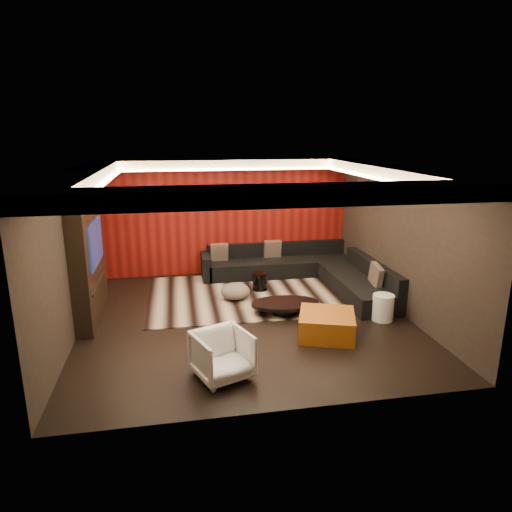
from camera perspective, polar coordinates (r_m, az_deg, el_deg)
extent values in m
cube|color=black|center=(8.71, -1.23, -7.87)|extent=(6.00, 6.00, 0.02)
cube|color=silver|center=(8.03, -1.35, 10.97)|extent=(6.00, 6.00, 0.02)
cube|color=black|center=(11.17, -3.78, 4.86)|extent=(6.00, 0.02, 2.80)
cube|color=black|center=(8.34, -22.16, 0.16)|extent=(0.02, 6.00, 2.80)
cube|color=black|center=(9.21, 17.53, 1.94)|extent=(0.02, 6.00, 2.80)
cube|color=#6B0C0A|center=(11.13, -3.75, 4.83)|extent=(5.98, 0.05, 2.78)
cube|color=silver|center=(10.70, -3.70, 11.38)|extent=(6.00, 0.60, 0.22)
cube|color=silver|center=(5.41, 3.27, 7.58)|extent=(6.00, 0.60, 0.22)
cube|color=silver|center=(8.06, -20.90, 9.15)|extent=(0.60, 4.80, 0.22)
cube|color=silver|center=(8.88, 16.41, 10.00)|extent=(0.60, 4.80, 0.22)
cube|color=#FFD899|center=(10.37, -3.46, 10.76)|extent=(4.80, 0.08, 0.04)
cube|color=#FFD899|center=(5.75, 2.45, 7.14)|extent=(4.80, 0.08, 0.04)
cube|color=#FFD899|center=(8.02, -18.43, 8.70)|extent=(0.08, 4.80, 0.04)
cube|color=#FFD899|center=(8.74, 14.34, 9.48)|extent=(0.08, 4.80, 0.04)
cube|color=black|center=(8.95, -20.24, -0.66)|extent=(0.30, 2.00, 2.20)
cube|color=black|center=(8.84, -19.43, 1.57)|extent=(0.04, 1.30, 0.80)
cube|color=black|center=(9.04, -19.01, -3.05)|extent=(0.04, 1.60, 0.04)
cube|color=#C1A88D|center=(9.89, -1.71, -4.86)|extent=(4.02, 3.03, 0.02)
cylinder|color=black|center=(8.89, 3.65, -6.42)|extent=(1.39, 1.39, 0.22)
cylinder|color=black|center=(10.10, 0.50, -3.17)|extent=(0.38, 0.38, 0.39)
ellipsoid|color=beige|center=(9.58, -2.62, -4.42)|extent=(0.70, 0.70, 0.33)
cylinder|color=white|center=(8.87, 15.57, -6.21)|extent=(0.40, 0.40, 0.49)
cube|color=#AE5416|center=(8.02, 8.83, -8.48)|extent=(1.17, 1.17, 0.41)
imported|color=white|center=(6.64, -4.22, -12.28)|extent=(0.96, 0.97, 0.69)
cube|color=black|center=(11.22, 2.96, -1.38)|extent=(3.50, 0.90, 0.40)
cube|color=black|center=(11.45, 2.58, 0.92)|extent=(3.50, 0.20, 0.35)
cube|color=black|center=(10.03, 12.55, -3.77)|extent=(0.90, 2.60, 0.40)
cube|color=black|center=(10.06, 14.51, -1.61)|extent=(0.20, 2.60, 0.35)
cube|color=black|center=(10.93, -6.25, -1.36)|extent=(0.20, 0.90, 0.60)
cube|color=tan|center=(9.51, 14.78, -2.33)|extent=(0.12, 0.50, 0.50)
cube|color=tan|center=(11.25, 2.08, 0.90)|extent=(0.42, 0.20, 0.44)
cube|color=tan|center=(10.98, -4.62, 0.49)|extent=(0.42, 0.20, 0.44)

